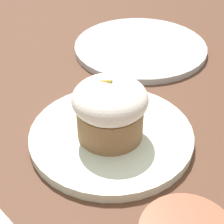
% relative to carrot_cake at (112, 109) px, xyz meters
% --- Properties ---
extents(ground_plane, '(4.00, 4.00, 0.00)m').
position_rel_carrot_cake_xyz_m(ground_plane, '(0.00, -0.01, -0.06)').
color(ground_plane, '#513323').
extents(dessert_plate, '(0.25, 0.25, 0.02)m').
position_rel_carrot_cake_xyz_m(dessert_plate, '(0.00, -0.01, -0.06)').
color(dessert_plate, silver).
rests_on(dessert_plate, ground_plane).
extents(carrot_cake, '(0.11, 0.11, 0.10)m').
position_rel_carrot_cake_xyz_m(carrot_cake, '(0.00, 0.00, 0.00)').
color(carrot_cake, olive).
rests_on(carrot_cake, dessert_plate).
extents(spoon, '(0.07, 0.12, 0.01)m').
position_rel_carrot_cake_xyz_m(spoon, '(0.03, -0.02, -0.05)').
color(spoon, silver).
rests_on(spoon, dessert_plate).
extents(side_plate, '(0.29, 0.29, 0.01)m').
position_rel_carrot_cake_xyz_m(side_plate, '(0.03, -0.31, -0.06)').
color(side_plate, '#B2B7BC').
rests_on(side_plate, ground_plane).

